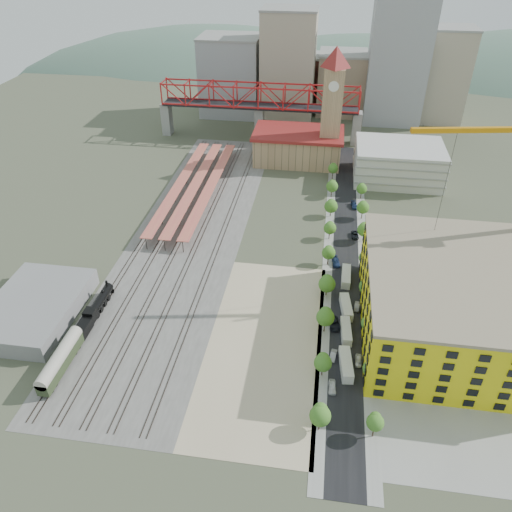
# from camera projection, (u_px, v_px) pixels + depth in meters

# --- Properties ---
(ground) EXTENTS (400.00, 400.00, 0.00)m
(ground) POSITION_uv_depth(u_px,v_px,m) (292.00, 271.00, 149.99)
(ground) COLOR #474C38
(ground) RESTS_ON ground
(ballast_strip) EXTENTS (36.00, 165.00, 0.06)m
(ballast_strip) POSITION_uv_depth(u_px,v_px,m) (190.00, 232.00, 168.64)
(ballast_strip) COLOR #605E59
(ballast_strip) RESTS_ON ground
(dirt_lot) EXTENTS (28.00, 67.00, 0.06)m
(dirt_lot) POSITION_uv_depth(u_px,v_px,m) (265.00, 343.00, 124.77)
(dirt_lot) COLOR tan
(dirt_lot) RESTS_ON ground
(street_asphalt) EXTENTS (12.00, 170.00, 0.06)m
(street_asphalt) POSITION_uv_depth(u_px,v_px,m) (346.00, 248.00, 160.26)
(street_asphalt) COLOR black
(street_asphalt) RESTS_ON ground
(sidewalk_west) EXTENTS (3.00, 170.00, 0.04)m
(sidewalk_west) POSITION_uv_depth(u_px,v_px,m) (328.00, 247.00, 160.93)
(sidewalk_west) COLOR gray
(sidewalk_west) RESTS_ON ground
(sidewalk_east) EXTENTS (3.00, 170.00, 0.04)m
(sidewalk_east) POSITION_uv_depth(u_px,v_px,m) (363.00, 250.00, 159.59)
(sidewalk_east) COLOR gray
(sidewalk_east) RESTS_ON ground
(construction_pad) EXTENTS (50.00, 90.00, 0.06)m
(construction_pad) POSITION_uv_depth(u_px,v_px,m) (459.00, 332.00, 128.18)
(construction_pad) COLOR gray
(construction_pad) RESTS_ON ground
(rail_tracks) EXTENTS (26.56, 160.00, 0.18)m
(rail_tracks) POSITION_uv_depth(u_px,v_px,m) (185.00, 231.00, 168.79)
(rail_tracks) COLOR #382B23
(rail_tracks) RESTS_ON ground
(platform_canopies) EXTENTS (16.00, 80.00, 4.12)m
(platform_canopies) POSITION_uv_depth(u_px,v_px,m) (195.00, 184.00, 189.43)
(platform_canopies) COLOR #CD754F
(platform_canopies) RESTS_ON ground
(station_hall) EXTENTS (38.00, 24.00, 13.10)m
(station_hall) POSITION_uv_depth(u_px,v_px,m) (298.00, 146.00, 213.70)
(station_hall) COLOR tan
(station_hall) RESTS_ON ground
(clock_tower) EXTENTS (12.00, 12.00, 52.00)m
(clock_tower) POSITION_uv_depth(u_px,v_px,m) (333.00, 97.00, 198.02)
(clock_tower) COLOR tan
(clock_tower) RESTS_ON ground
(parking_garage) EXTENTS (34.00, 26.00, 14.00)m
(parking_garage) POSITION_uv_depth(u_px,v_px,m) (398.00, 162.00, 198.73)
(parking_garage) COLOR silver
(parking_garage) RESTS_ON ground
(truss_bridge) EXTENTS (94.00, 9.60, 25.60)m
(truss_bridge) POSITION_uv_depth(u_px,v_px,m) (260.00, 99.00, 228.00)
(truss_bridge) COLOR gray
(truss_bridge) RESTS_ON ground
(construction_building) EXTENTS (44.60, 50.60, 18.80)m
(construction_building) POSITION_uv_depth(u_px,v_px,m) (456.00, 302.00, 123.24)
(construction_building) COLOR yellow
(construction_building) RESTS_ON ground
(warehouse) EXTENTS (22.00, 32.00, 5.00)m
(warehouse) POSITION_uv_depth(u_px,v_px,m) (34.00, 308.00, 132.16)
(warehouse) COLOR gray
(warehouse) RESTS_ON ground
(street_trees) EXTENTS (15.40, 124.40, 8.00)m
(street_trees) POSITION_uv_depth(u_px,v_px,m) (346.00, 266.00, 152.12)
(street_trees) COLOR #3C6B20
(street_trees) RESTS_ON ground
(skyline) EXTENTS (133.00, 46.00, 60.00)m
(skyline) POSITION_uv_depth(u_px,v_px,m) (333.00, 72.00, 252.24)
(skyline) COLOR #9EA0A3
(skyline) RESTS_ON ground
(distant_hills) EXTENTS (647.00, 264.00, 227.00)m
(distant_hills) POSITION_uv_depth(u_px,v_px,m) (373.00, 167.00, 401.51)
(distant_hills) COLOR #4C6B59
(distant_hills) RESTS_ON ground
(locomotive) EXTENTS (2.80, 21.57, 5.39)m
(locomotive) POSITION_uv_depth(u_px,v_px,m) (96.00, 309.00, 132.66)
(locomotive) COLOR black
(locomotive) RESTS_ON ground
(coach) EXTENTS (3.10, 17.98, 5.64)m
(coach) POSITION_uv_depth(u_px,v_px,m) (60.00, 360.00, 116.00)
(coach) COLOR #27331B
(coach) RESTS_ON ground
(site_trailer_a) EXTENTS (3.60, 10.05, 2.69)m
(site_trailer_a) POSITION_uv_depth(u_px,v_px,m) (346.00, 365.00, 117.05)
(site_trailer_a) COLOR silver
(site_trailer_a) RESTS_ON ground
(site_trailer_b) EXTENTS (3.02, 9.16, 2.47)m
(site_trailer_b) POSITION_uv_depth(u_px,v_px,m) (346.00, 331.00, 126.54)
(site_trailer_b) COLOR silver
(site_trailer_b) RESTS_ON ground
(site_trailer_c) EXTENTS (3.74, 9.69, 2.58)m
(site_trailer_c) POSITION_uv_depth(u_px,v_px,m) (346.00, 307.00, 134.25)
(site_trailer_c) COLOR silver
(site_trailer_c) RESTS_ON ground
(site_trailer_d) EXTENTS (2.70, 9.50, 2.59)m
(site_trailer_d) POSITION_uv_depth(u_px,v_px,m) (346.00, 277.00, 145.61)
(site_trailer_d) COLOR silver
(site_trailer_d) RESTS_ON ground
(car_0) EXTENTS (1.88, 4.34, 1.46)m
(car_0) POSITION_uv_depth(u_px,v_px,m) (332.00, 387.00, 112.28)
(car_0) COLOR silver
(car_0) RESTS_ON ground
(car_1) EXTENTS (2.03, 4.15, 1.31)m
(car_1) POSITION_uv_depth(u_px,v_px,m) (333.00, 356.00, 120.36)
(car_1) COLOR #A2A3A8
(car_1) RESTS_ON ground
(car_2) EXTENTS (3.51, 5.97, 1.56)m
(car_2) POSITION_uv_depth(u_px,v_px,m) (334.00, 324.00, 129.59)
(car_2) COLOR black
(car_2) RESTS_ON ground
(car_3) EXTENTS (2.93, 5.40, 1.49)m
(car_3) POSITION_uv_depth(u_px,v_px,m) (336.00, 262.00, 152.66)
(car_3) COLOR navy
(car_3) RESTS_ON ground
(car_4) EXTENTS (1.70, 4.04, 1.36)m
(car_4) POSITION_uv_depth(u_px,v_px,m) (358.00, 361.00, 118.97)
(car_4) COLOR silver
(car_4) RESTS_ON ground
(car_5) EXTENTS (1.82, 4.09, 1.31)m
(car_5) POSITION_uv_depth(u_px,v_px,m) (357.00, 307.00, 135.39)
(car_5) COLOR #9C9BA0
(car_5) RESTS_ON ground
(car_6) EXTENTS (2.62, 5.03, 1.35)m
(car_6) POSITION_uv_depth(u_px,v_px,m) (355.00, 235.00, 165.50)
(car_6) COLOR black
(car_6) RESTS_ON ground
(car_7) EXTENTS (2.82, 5.34, 1.48)m
(car_7) POSITION_uv_depth(u_px,v_px,m) (354.00, 205.00, 182.33)
(car_7) COLOR navy
(car_7) RESTS_ON ground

